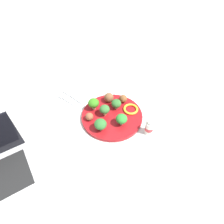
{
  "coord_description": "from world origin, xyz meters",
  "views": [
    {
      "loc": [
        -0.36,
        0.45,
        0.67
      ],
      "look_at": [
        0.0,
        0.0,
        0.04
      ],
      "focal_mm": 30.54,
      "sensor_mm": 36.0,
      "label": 1
    }
  ],
  "objects_px": {
    "plate": "(112,116)",
    "napkin": "(70,99)",
    "knife": "(71,96)",
    "broccoli_floret_near_rim": "(100,124)",
    "meatball_mid_left": "(109,98)",
    "broccoli_floret_center": "(116,104)",
    "fork": "(66,99)",
    "broccoli_floret_front_right": "(105,109)",
    "pepper_ring_mid_right": "(131,109)",
    "broccoli_floret_far_rim": "(94,103)",
    "yogurt_bottle": "(149,128)",
    "broccoli_floret_back_left": "(122,119)",
    "meatball_center": "(123,99)",
    "meatball_back_right": "(89,117)"
  },
  "relations": [
    {
      "from": "napkin",
      "to": "meatball_center",
      "type": "bearing_deg",
      "value": -148.32
    },
    {
      "from": "pepper_ring_mid_right",
      "to": "broccoli_floret_far_rim",
      "type": "bearing_deg",
      "value": 35.61
    },
    {
      "from": "meatball_center",
      "to": "pepper_ring_mid_right",
      "type": "bearing_deg",
      "value": 159.87
    },
    {
      "from": "plate",
      "to": "pepper_ring_mid_right",
      "type": "distance_m",
      "value": 0.09
    },
    {
      "from": "broccoli_floret_front_right",
      "to": "meatball_mid_left",
      "type": "height_order",
      "value": "broccoli_floret_front_right"
    },
    {
      "from": "yogurt_bottle",
      "to": "pepper_ring_mid_right",
      "type": "bearing_deg",
      "value": -21.0
    },
    {
      "from": "broccoli_floret_far_rim",
      "to": "napkin",
      "type": "distance_m",
      "value": 0.16
    },
    {
      "from": "fork",
      "to": "yogurt_bottle",
      "type": "xyz_separation_m",
      "value": [
        -0.43,
        -0.09,
        0.03
      ]
    },
    {
      "from": "broccoli_floret_back_left",
      "to": "pepper_ring_mid_right",
      "type": "bearing_deg",
      "value": -80.59
    },
    {
      "from": "meatball_center",
      "to": "broccoli_floret_center",
      "type": "bearing_deg",
      "value": 89.85
    },
    {
      "from": "meatball_center",
      "to": "yogurt_bottle",
      "type": "distance_m",
      "value": 0.2
    },
    {
      "from": "knife",
      "to": "plate",
      "type": "bearing_deg",
      "value": -175.21
    },
    {
      "from": "broccoli_floret_far_rim",
      "to": "yogurt_bottle",
      "type": "height_order",
      "value": "same"
    },
    {
      "from": "yogurt_bottle",
      "to": "plate",
      "type": "bearing_deg",
      "value": 9.87
    },
    {
      "from": "broccoli_floret_front_right",
      "to": "broccoli_floret_far_rim",
      "type": "bearing_deg",
      "value": 2.49
    },
    {
      "from": "pepper_ring_mid_right",
      "to": "napkin",
      "type": "relative_size",
      "value": 0.41
    },
    {
      "from": "plate",
      "to": "broccoli_floret_center",
      "type": "bearing_deg",
      "value": -74.82
    },
    {
      "from": "broccoli_floret_far_rim",
      "to": "broccoli_floret_center",
      "type": "height_order",
      "value": "broccoli_floret_far_rim"
    },
    {
      "from": "meatball_back_right",
      "to": "napkin",
      "type": "height_order",
      "value": "meatball_back_right"
    },
    {
      "from": "broccoli_floret_near_rim",
      "to": "broccoli_floret_front_right",
      "type": "bearing_deg",
      "value": -61.72
    },
    {
      "from": "knife",
      "to": "yogurt_bottle",
      "type": "height_order",
      "value": "yogurt_bottle"
    },
    {
      "from": "meatball_center",
      "to": "fork",
      "type": "relative_size",
      "value": 0.32
    },
    {
      "from": "broccoli_floret_near_rim",
      "to": "meatball_mid_left",
      "type": "relative_size",
      "value": 1.2
    },
    {
      "from": "broccoli_floret_center",
      "to": "fork",
      "type": "relative_size",
      "value": 0.4
    },
    {
      "from": "knife",
      "to": "fork",
      "type": "bearing_deg",
      "value": 88.22
    },
    {
      "from": "broccoli_floret_near_rim",
      "to": "pepper_ring_mid_right",
      "type": "relative_size",
      "value": 0.79
    },
    {
      "from": "broccoli_floret_front_right",
      "to": "pepper_ring_mid_right",
      "type": "distance_m",
      "value": 0.13
    },
    {
      "from": "broccoli_floret_front_right",
      "to": "broccoli_floret_center",
      "type": "height_order",
      "value": "broccoli_floret_front_right"
    },
    {
      "from": "meatball_mid_left",
      "to": "yogurt_bottle",
      "type": "bearing_deg",
      "value": 172.68
    },
    {
      "from": "broccoli_floret_back_left",
      "to": "meatball_center",
      "type": "xyz_separation_m",
      "value": [
        0.08,
        -0.12,
        -0.01
      ]
    },
    {
      "from": "broccoli_floret_front_right",
      "to": "broccoli_floret_back_left",
      "type": "xyz_separation_m",
      "value": [
        -0.09,
        -0.0,
        -0.0
      ]
    },
    {
      "from": "pepper_ring_mid_right",
      "to": "fork",
      "type": "relative_size",
      "value": 0.58
    },
    {
      "from": "broccoli_floret_front_right",
      "to": "broccoli_floret_center",
      "type": "bearing_deg",
      "value": -102.71
    },
    {
      "from": "broccoli_floret_front_right",
      "to": "broccoli_floret_far_rim",
      "type": "relative_size",
      "value": 0.94
    },
    {
      "from": "broccoli_floret_center",
      "to": "knife",
      "type": "relative_size",
      "value": 0.33
    },
    {
      "from": "plate",
      "to": "knife",
      "type": "xyz_separation_m",
      "value": [
        0.25,
        0.02,
        -0.0
      ]
    },
    {
      "from": "meatball_center",
      "to": "napkin",
      "type": "relative_size",
      "value": 0.23
    },
    {
      "from": "knife",
      "to": "napkin",
      "type": "bearing_deg",
      "value": 110.54
    },
    {
      "from": "broccoli_floret_center",
      "to": "meatball_back_right",
      "type": "height_order",
      "value": "broccoli_floret_center"
    },
    {
      "from": "plate",
      "to": "napkin",
      "type": "xyz_separation_m",
      "value": [
        0.24,
        0.04,
        -0.01
      ]
    },
    {
      "from": "broccoli_floret_near_rim",
      "to": "broccoli_floret_center",
      "type": "height_order",
      "value": "broccoli_floret_near_rim"
    },
    {
      "from": "meatball_back_right",
      "to": "fork",
      "type": "bearing_deg",
      "value": -7.7
    },
    {
      "from": "broccoli_floret_near_rim",
      "to": "napkin",
      "type": "relative_size",
      "value": 0.32
    },
    {
      "from": "fork",
      "to": "meatball_mid_left",
      "type": "bearing_deg",
      "value": -146.64
    },
    {
      "from": "broccoli_floret_far_rim",
      "to": "broccoli_floret_near_rim",
      "type": "bearing_deg",
      "value": 145.21
    },
    {
      "from": "meatball_center",
      "to": "meatball_mid_left",
      "type": "bearing_deg",
      "value": 35.55
    },
    {
      "from": "broccoli_floret_back_left",
      "to": "knife",
      "type": "height_order",
      "value": "broccoli_floret_back_left"
    },
    {
      "from": "broccoli_floret_center",
      "to": "yogurt_bottle",
      "type": "xyz_separation_m",
      "value": [
        -0.19,
        0.02,
        -0.01
      ]
    },
    {
      "from": "broccoli_floret_center",
      "to": "meatball_center",
      "type": "bearing_deg",
      "value": -90.15
    },
    {
      "from": "broccoli_floret_center",
      "to": "fork",
      "type": "height_order",
      "value": "broccoli_floret_center"
    }
  ]
}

